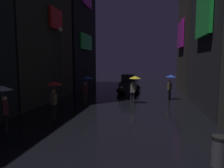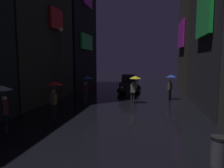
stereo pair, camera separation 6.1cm
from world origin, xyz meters
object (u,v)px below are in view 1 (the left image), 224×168
object	(u,v)px
pedestrian_near_crossing_yellow	(134,82)
trash_bin	(219,151)
streetlamp_left_far	(61,56)
pedestrian_far_right_blue	(87,82)
pedestrian_midstreet_centre_blue	(170,80)
pedestrian_foreground_right_red	(54,89)
car_distant	(129,84)
pedestrian_midstreet_left_clear	(3,96)

from	to	relation	value
pedestrian_near_crossing_yellow	trash_bin	bearing A→B (deg)	-69.58
pedestrian_near_crossing_yellow	streetlamp_left_far	bearing A→B (deg)	178.43
pedestrian_far_right_blue	trash_bin	world-z (taller)	pedestrian_far_right_blue
pedestrian_midstreet_centre_blue	streetlamp_left_far	bearing A→B (deg)	-168.04
pedestrian_near_crossing_yellow	pedestrian_foreground_right_red	size ratio (longest dim) A/B	1.00
pedestrian_midstreet_centre_blue	pedestrian_foreground_right_red	bearing A→B (deg)	-133.59
pedestrian_near_crossing_yellow	pedestrian_midstreet_centre_blue	xyz separation A→B (m)	(2.85, 2.04, 0.00)
car_distant	trash_bin	world-z (taller)	car_distant
pedestrian_foreground_right_red	trash_bin	bearing A→B (deg)	-27.20
car_distant	trash_bin	distance (m)	15.11
pedestrian_far_right_blue	trash_bin	bearing A→B (deg)	-49.79
pedestrian_far_right_blue	streetlamp_left_far	bearing A→B (deg)	159.07
car_distant	pedestrian_near_crossing_yellow	bearing A→B (deg)	-80.02
streetlamp_left_far	trash_bin	bearing A→B (deg)	-44.17
pedestrian_midstreet_left_clear	pedestrian_foreground_right_red	xyz separation A→B (m)	(1.24, 2.37, 0.00)
pedestrian_midstreet_centre_blue	streetlamp_left_far	distance (m)	9.27
trash_bin	pedestrian_midstreet_centre_blue	bearing A→B (deg)	92.35
pedestrian_midstreet_left_clear	streetlamp_left_far	xyz separation A→B (m)	(-0.79, 7.66, 2.02)
pedestrian_far_right_blue	streetlamp_left_far	size ratio (longest dim) A/B	0.36
pedestrian_near_crossing_yellow	pedestrian_midstreet_left_clear	distance (m)	9.13
pedestrian_midstreet_centre_blue	pedestrian_midstreet_left_clear	bearing A→B (deg)	-130.22
pedestrian_midstreet_centre_blue	trash_bin	distance (m)	10.98
pedestrian_foreground_right_red	trash_bin	xyz separation A→B (m)	(7.27, -3.74, -1.20)
streetlamp_left_far	trash_bin	distance (m)	13.36
pedestrian_foreground_right_red	car_distant	size ratio (longest dim) A/B	0.51
pedestrian_far_right_blue	car_distant	bearing A→B (deg)	68.23
pedestrian_far_right_blue	trash_bin	size ratio (longest dim) A/B	2.28
trash_bin	car_distant	bearing A→B (deg)	106.50
pedestrian_midstreet_left_clear	pedestrian_midstreet_centre_blue	bearing A→B (deg)	49.78
pedestrian_midstreet_centre_blue	trash_bin	bearing A→B (deg)	-87.65
streetlamp_left_far	trash_bin	size ratio (longest dim) A/B	6.40
pedestrian_near_crossing_yellow	car_distant	world-z (taller)	pedestrian_near_crossing_yellow
trash_bin	pedestrian_foreground_right_red	bearing A→B (deg)	152.80
car_distant	trash_bin	bearing A→B (deg)	-73.50
pedestrian_midstreet_left_clear	car_distant	world-z (taller)	pedestrian_midstreet_left_clear
pedestrian_near_crossing_yellow	car_distant	xyz separation A→B (m)	(-0.99, 5.61, -0.74)
pedestrian_near_crossing_yellow	pedestrian_foreground_right_red	bearing A→B (deg)	-127.74
pedestrian_midstreet_centre_blue	pedestrian_far_right_blue	distance (m)	6.99
streetlamp_left_far	pedestrian_midstreet_left_clear	bearing A→B (deg)	-84.14
pedestrian_foreground_right_red	pedestrian_near_crossing_yellow	bearing A→B (deg)	52.26
pedestrian_far_right_blue	streetlamp_left_far	world-z (taller)	streetlamp_left_far
pedestrian_near_crossing_yellow	pedestrian_midstreet_left_clear	bearing A→B (deg)	-124.80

